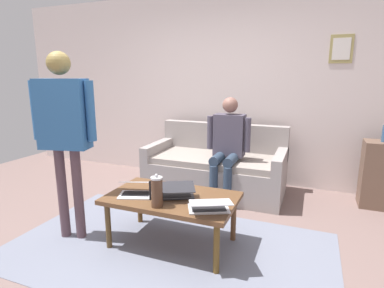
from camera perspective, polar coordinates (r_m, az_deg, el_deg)
The scene contains 12 objects.
ground_plane at distance 2.99m, azimuth -7.33°, elevation -18.40°, with size 7.68×7.68×0.00m, color #745D58.
area_rug at distance 2.95m, azimuth -4.48°, elevation -18.69°, with size 2.89×1.70×0.01m, color slate.
back_wall at distance 4.62m, azimuth 5.67°, elevation 10.17°, with size 7.04×0.11×2.70m.
couch at distance 4.19m, azimuth 4.48°, elevation -4.59°, with size 1.79×0.89×0.88m.
coffee_table at distance 2.84m, azimuth -3.73°, elevation -10.48°, with size 1.16×0.69×0.47m.
laptop_left at distance 2.79m, azimuth -3.14°, elevation -8.88°, with size 0.44×0.43×0.13m.
laptop_center at distance 2.51m, azimuth 3.22°, elevation -11.46°, with size 0.43×0.42×0.12m.
laptop_right at distance 2.88m, azimuth -10.26°, elevation -8.44°, with size 0.37×0.35×0.14m.
french_press at distance 2.58m, azimuth -6.53°, elevation -8.76°, with size 0.12×0.10×0.28m.
side_shelf at distance 4.26m, azimuth 31.53°, elevation -4.87°, with size 0.42×0.32×0.79m.
person_standing at distance 3.01m, azimuth -22.60°, elevation 3.58°, with size 0.60×0.29×1.74m.
person_seated at distance 3.81m, azimuth 6.58°, elevation 0.23°, with size 0.55×0.51×1.28m.
Camera 1 is at (-1.28, 2.23, 1.53)m, focal length 28.85 mm.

